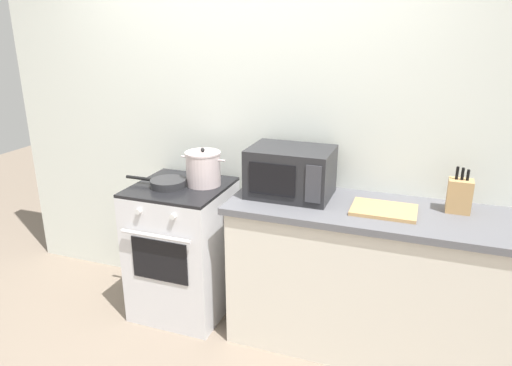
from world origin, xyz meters
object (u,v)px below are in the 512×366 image
Objects in this scene: frying_pan at (167,183)px; knife_block at (459,195)px; cutting_board at (384,210)px; microwave at (291,172)px; stove at (183,249)px; stock_pot at (203,168)px.

knife_block is (1.76, 0.19, 0.07)m from frying_pan.
frying_pan is 1.20× the size of cutting_board.
microwave reaches higher than frying_pan.
cutting_board is (1.30, 0.00, 0.47)m from stove.
cutting_board is at bearing 0.05° from stove.
stock_pot is 0.87× the size of cutting_board.
cutting_board is at bearing -3.50° from stock_pot.
microwave reaches higher than stock_pot.
microwave is (0.59, 0.01, 0.04)m from stock_pot.
stove is at bearing -179.95° from cutting_board.
stock_pot is 1.55m from knife_block.
frying_pan is at bearing -173.85° from knife_block.
cutting_board is at bearing 2.06° from frying_pan.
stock_pot is 0.63× the size of microwave.
stock_pot is 0.59m from microwave.
knife_block reaches higher than stove.
microwave is at bearing 9.11° from frying_pan.
knife_block is (0.39, 0.14, 0.09)m from cutting_board.
stock_pot is at bearing 176.50° from cutting_board.
knife_block reaches higher than stock_pot.
stock_pot is at bearing 30.48° from frying_pan.
stove is at bearing -173.81° from microwave.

